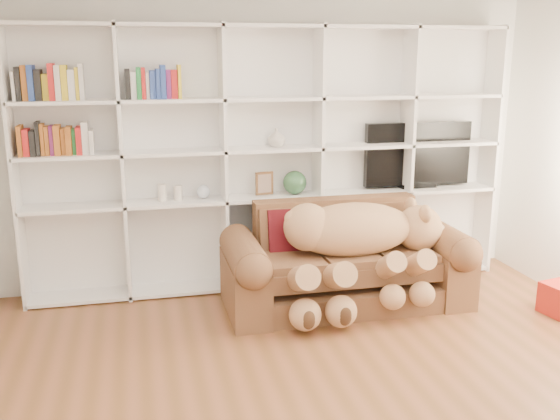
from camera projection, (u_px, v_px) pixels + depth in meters
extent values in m
plane|color=brown|center=(353.00, 415.00, 3.80)|extent=(5.00, 5.00, 0.00)
cube|color=white|center=(267.00, 140.00, 5.83)|extent=(5.00, 0.02, 2.70)
cube|color=white|center=(268.00, 157.00, 5.84)|extent=(4.40, 0.03, 2.40)
cube|color=white|center=(14.00, 169.00, 5.20)|extent=(0.03, 0.35, 2.40)
cube|color=white|center=(123.00, 165.00, 5.39)|extent=(0.03, 0.35, 2.40)
cube|color=white|center=(224.00, 161.00, 5.59)|extent=(0.03, 0.35, 2.40)
cube|color=white|center=(318.00, 158.00, 5.78)|extent=(0.03, 0.35, 2.40)
cube|color=white|center=(406.00, 154.00, 5.98)|extent=(0.03, 0.35, 2.40)
cube|color=white|center=(488.00, 151.00, 6.17)|extent=(0.03, 0.35, 2.40)
cube|color=white|center=(272.00, 280.00, 5.97)|extent=(4.40, 0.35, 0.03)
cube|color=white|center=(272.00, 197.00, 5.77)|extent=(4.40, 0.35, 0.03)
cube|color=white|center=(271.00, 149.00, 5.66)|extent=(4.40, 0.35, 0.03)
cube|color=white|center=(271.00, 98.00, 5.55)|extent=(4.40, 0.35, 0.03)
cube|color=white|center=(271.00, 26.00, 5.40)|extent=(4.40, 0.35, 0.03)
cube|color=brown|center=(346.00, 293.00, 5.46)|extent=(1.99, 0.81, 0.21)
cube|color=brown|center=(347.00, 259.00, 5.36)|extent=(1.48, 0.66, 0.28)
cube|color=brown|center=(334.00, 226.00, 5.67)|extent=(1.48, 0.19, 0.52)
cube|color=brown|center=(245.00, 284.00, 5.22)|extent=(0.30, 0.90, 0.52)
cube|color=brown|center=(440.00, 268.00, 5.62)|extent=(0.30, 0.90, 0.52)
cylinder|color=brown|center=(245.00, 255.00, 5.16)|extent=(0.30, 0.85, 0.30)
cylinder|color=brown|center=(442.00, 240.00, 5.55)|extent=(0.30, 0.85, 0.30)
ellipsoid|color=tan|center=(353.00, 229.00, 5.28)|extent=(1.06, 0.51, 0.46)
sphere|color=tan|center=(308.00, 227.00, 5.18)|extent=(0.40, 0.40, 0.40)
sphere|color=tan|center=(419.00, 228.00, 5.42)|extent=(0.40, 0.40, 0.40)
sphere|color=#CDAE87|center=(435.00, 233.00, 5.46)|extent=(0.20, 0.20, 0.20)
sphere|color=#3A2415|center=(443.00, 233.00, 5.48)|extent=(0.06, 0.06, 0.06)
ellipsoid|color=tan|center=(425.00, 214.00, 5.24)|extent=(0.10, 0.16, 0.16)
ellipsoid|color=tan|center=(411.00, 206.00, 5.51)|extent=(0.10, 0.16, 0.16)
sphere|color=tan|center=(293.00, 218.00, 5.13)|extent=(0.14, 0.14, 0.14)
cylinder|color=tan|center=(386.00, 267.00, 5.08)|extent=(0.17, 0.49, 0.36)
cylinder|color=tan|center=(416.00, 265.00, 5.14)|extent=(0.17, 0.49, 0.36)
cylinder|color=tan|center=(300.00, 279.00, 4.93)|extent=(0.20, 0.57, 0.41)
cylinder|color=tan|center=(335.00, 276.00, 4.99)|extent=(0.20, 0.57, 0.41)
sphere|color=tan|center=(393.00, 297.00, 4.98)|extent=(0.21, 0.21, 0.21)
sphere|color=tan|center=(423.00, 295.00, 5.04)|extent=(0.21, 0.21, 0.21)
sphere|color=tan|center=(305.00, 314.00, 4.84)|extent=(0.26, 0.26, 0.26)
sphere|color=tan|center=(341.00, 311.00, 4.91)|extent=(0.26, 0.26, 0.26)
cube|color=#530F0E|center=(290.00, 231.00, 5.40)|extent=(0.39, 0.22, 0.41)
cube|color=black|center=(418.00, 154.00, 6.06)|extent=(1.07, 0.08, 0.61)
cube|color=black|center=(416.00, 185.00, 6.13)|extent=(0.36, 0.18, 0.04)
cube|color=brown|center=(264.00, 183.00, 5.72)|extent=(0.17, 0.05, 0.21)
sphere|color=#31603A|center=(295.00, 183.00, 5.79)|extent=(0.22, 0.22, 0.22)
cylinder|color=silver|center=(162.00, 193.00, 5.53)|extent=(0.09, 0.09, 0.15)
cylinder|color=silver|center=(178.00, 193.00, 5.56)|extent=(0.08, 0.08, 0.13)
sphere|color=silver|center=(203.00, 192.00, 5.61)|extent=(0.12, 0.12, 0.12)
imported|color=beige|center=(276.00, 137.00, 5.65)|extent=(0.20, 0.20, 0.17)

